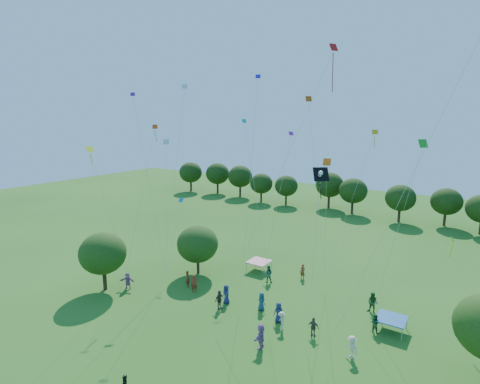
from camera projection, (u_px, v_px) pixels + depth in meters
name	position (u px, v px, depth m)	size (l,w,h in m)	color
near_tree_west	(103.00, 253.00, 35.92)	(4.46, 4.46, 5.73)	#422B19
near_tree_north	(198.00, 244.00, 39.83)	(4.40, 4.40, 5.29)	#422B19
treeline	(365.00, 192.00, 64.25)	(88.01, 8.77, 6.77)	#422B19
tent_red_stripe	(259.00, 262.00, 40.95)	(2.20, 2.20, 1.10)	red
tent_blue	(391.00, 319.00, 29.27)	(2.20, 2.20, 1.10)	#15518D
crowd_person_0	(262.00, 301.00, 32.50)	(0.81, 0.44, 1.64)	navy
crowd_person_1	(303.00, 271.00, 38.90)	(0.60, 0.38, 1.60)	maroon
crowd_person_2	(268.00, 274.00, 38.05)	(0.89, 0.48, 1.81)	#296041
crowd_person_3	(282.00, 321.00, 29.52)	(0.98, 0.44, 1.50)	beige
crowd_person_4	(219.00, 300.00, 32.71)	(1.01, 0.46, 1.72)	#3F3532
crowd_person_5	(261.00, 336.00, 27.13)	(1.74, 0.62, 1.87)	#A563AB
crowd_person_6	(226.00, 294.00, 33.75)	(0.86, 0.46, 1.74)	navy
crowd_person_7	(194.00, 284.00, 35.85)	(0.66, 0.42, 1.76)	maroon
crowd_person_8	(373.00, 303.00, 32.05)	(0.91, 0.49, 1.84)	#265223
crowd_person_9	(352.00, 347.00, 26.00)	(1.07, 0.48, 1.64)	beige
crowd_person_10	(313.00, 327.00, 28.59)	(0.90, 0.41, 1.53)	#474239
crowd_person_11	(128.00, 281.00, 36.58)	(1.55, 0.55, 1.66)	#A76192
crowd_person_12	(279.00, 312.00, 30.60)	(0.83, 0.45, 1.69)	navy
crowd_person_13	(188.00, 279.00, 37.03)	(0.63, 0.40, 1.68)	maroon
crowd_person_14	(375.00, 323.00, 29.13)	(0.75, 0.40, 1.52)	#235328
pirate_kite	(321.00, 177.00, 27.15)	(1.25, 2.89, 11.63)	black
red_high_kite	(312.00, 102.00, 29.34)	(5.85, 8.42, 20.91)	red
small_kite_0	(312.00, 138.00, 36.43)	(3.38, 1.86, 17.30)	#BF430B
small_kite_1	(364.00, 165.00, 34.33)	(3.80, 1.55, 14.15)	orange
small_kite_2	(99.00, 180.00, 30.70)	(3.95, 6.05, 13.03)	#F6F115
small_kite_3	(427.00, 144.00, 17.97)	(8.34, 3.08, 22.43)	#1A914F
small_kite_4	(252.00, 150.00, 31.46)	(0.83, 1.84, 18.70)	#1B14CC
small_kite_5	(283.00, 177.00, 33.93)	(2.75, 0.51, 14.01)	purple
small_kite_6	(179.00, 135.00, 38.83)	(2.15, 6.26, 18.69)	silver
small_kite_7	(250.00, 158.00, 41.66)	(7.63, 7.11, 15.09)	#0B9CA6
small_kite_8	(150.00, 156.00, 38.95)	(0.61, 4.85, 14.52)	#EC400D
small_kite_9	(327.00, 181.00, 33.20)	(0.84, 2.20, 11.71)	#FF5A0D
small_kite_10	(438.00, 254.00, 29.61)	(5.08, 3.30, 5.98)	#CAFF16
small_kite_11	(413.00, 179.00, 25.97)	(3.04, 1.97, 13.78)	#1B931A
small_kite_12	(179.00, 211.00, 40.31)	(2.22, 4.84, 6.60)	blue
small_kite_13	(144.00, 159.00, 34.00)	(0.54, 2.89, 17.36)	#68178B
small_kite_14	(166.00, 167.00, 38.41)	(2.60, 3.25, 13.04)	silver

